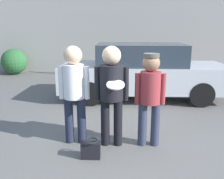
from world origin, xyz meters
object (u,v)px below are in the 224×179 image
object	(u,v)px
shrub	(14,62)
handbag	(91,149)
person_left	(74,87)
parked_car_near	(142,71)
person_middle_with_frisbee	(112,87)
person_right	(150,92)

from	to	relation	value
shrub	handbag	xyz separation A→B (m)	(4.15, -7.01, -0.40)
person_left	parked_car_near	bearing A→B (deg)	64.38
person_middle_with_frisbee	person_right	distance (m)	0.65
shrub	handbag	world-z (taller)	shrub
person_left	person_right	world-z (taller)	person_left
person_middle_with_frisbee	shrub	xyz separation A→B (m)	(-4.46, 6.53, -0.49)
person_middle_with_frisbee	handbag	bearing A→B (deg)	-122.92
person_left	person_middle_with_frisbee	world-z (taller)	person_middle_with_frisbee
person_middle_with_frisbee	parked_car_near	distance (m)	3.11
person_middle_with_frisbee	handbag	distance (m)	1.05
shrub	person_right	bearing A→B (deg)	-51.94
person_middle_with_frisbee	person_right	bearing A→B (deg)	1.58
person_right	shrub	bearing A→B (deg)	128.06
person_left	person_right	distance (m)	1.28
person_left	person_middle_with_frisbee	bearing A→B (deg)	-6.85
shrub	handbag	size ratio (longest dim) A/B	3.55
person_left	parked_car_near	size ratio (longest dim) A/B	0.37
shrub	person_middle_with_frisbee	bearing A→B (deg)	-55.67
person_right	shrub	distance (m)	8.28
person_left	handbag	world-z (taller)	person_left
handbag	person_left	bearing A→B (deg)	120.93
person_middle_with_frisbee	shrub	size ratio (longest dim) A/B	1.58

